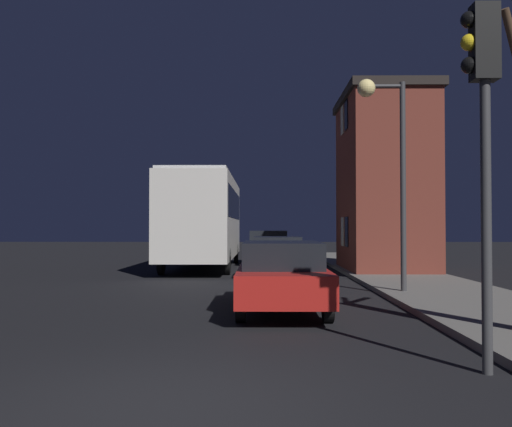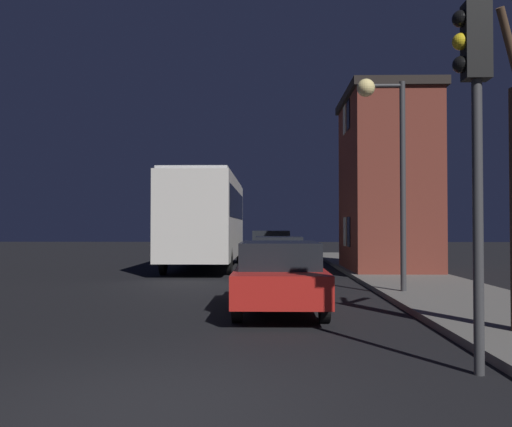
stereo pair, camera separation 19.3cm
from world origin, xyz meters
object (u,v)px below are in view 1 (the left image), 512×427
at_px(streetlamp, 386,138).
at_px(car_mid_lane, 277,257).
at_px(car_near_lane, 281,274).
at_px(bus, 204,214).
at_px(car_far_lane, 268,247).
at_px(traffic_light, 482,108).

height_order(streetlamp, car_mid_lane, streetlamp).
height_order(car_near_lane, car_mid_lane, car_near_lane).
xyz_separation_m(streetlamp, bus, (-5.50, 9.53, -1.69)).
bearing_deg(car_mid_lane, streetlamp, -60.46).
relative_size(bus, car_mid_lane, 2.63).
relative_size(car_mid_lane, car_far_lane, 0.90).
height_order(streetlamp, car_near_lane, streetlamp).
relative_size(traffic_light, bus, 0.43).
distance_m(bus, car_mid_lane, 5.96).
relative_size(streetlamp, traffic_light, 1.22).
bearing_deg(car_far_lane, bus, -134.65).
height_order(car_mid_lane, car_far_lane, car_far_lane).
relative_size(traffic_light, car_far_lane, 1.02).
bearing_deg(streetlamp, bus, 119.98).
distance_m(traffic_light, car_near_lane, 5.97).
relative_size(streetlamp, car_far_lane, 1.24).
bearing_deg(streetlamp, car_near_lane, -137.68).
bearing_deg(bus, streetlamp, -60.02).
height_order(traffic_light, car_near_lane, traffic_light).
bearing_deg(car_far_lane, car_mid_lane, -88.43).
bearing_deg(traffic_light, streetlamp, 86.22).
distance_m(streetlamp, bus, 11.13).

